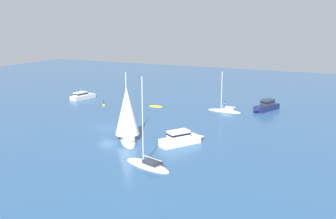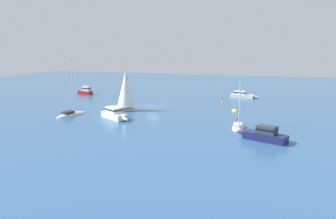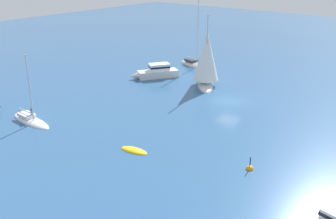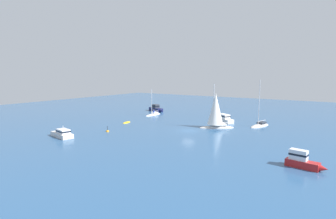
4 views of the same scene
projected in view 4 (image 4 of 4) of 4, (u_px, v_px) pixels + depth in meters
ground_plane at (188, 131)px, 54.22m from camera, size 161.04×161.04×0.00m
ketch at (153, 114)px, 75.08m from camera, size 1.87×6.23×7.63m
launch at (303, 161)px, 32.74m from camera, size 4.81×1.92×2.17m
ketch_1 at (260, 126)px, 58.89m from camera, size 3.64×6.75×10.76m
rib at (127, 123)px, 63.24m from camera, size 1.48×2.82×0.45m
powerboat at (62, 133)px, 48.87m from camera, size 6.93×3.06×2.22m
powerboat_1 at (156, 109)px, 82.64m from camera, size 6.95×4.09×2.04m
powerboat_2 at (223, 119)px, 63.91m from camera, size 6.69×5.07×1.98m
ketch_2 at (216, 112)px, 56.62m from camera, size 7.14×6.07×9.87m
channel_buoy at (108, 132)px, 53.40m from camera, size 0.63×0.63×1.40m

